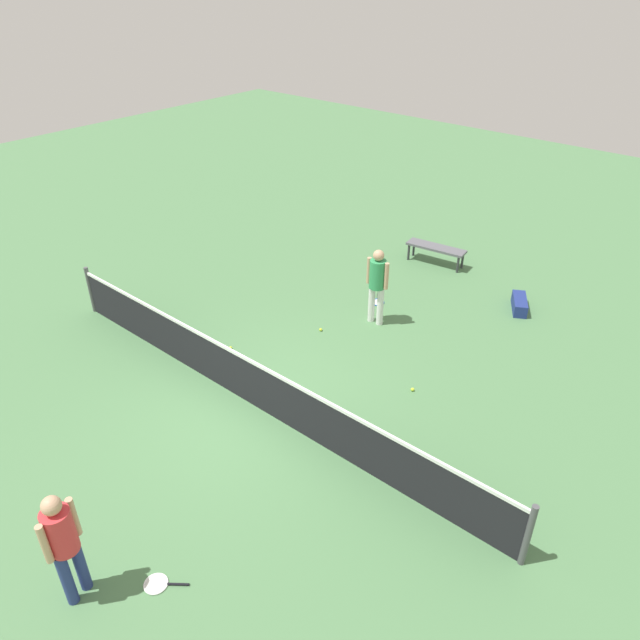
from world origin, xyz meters
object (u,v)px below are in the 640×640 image
Objects in this scene: player_near_side at (377,281)px; courtside_bench at (436,249)px; player_far_side at (63,540)px; tennis_ball_by_net at (231,348)px; tennis_ball_near_player at (413,389)px; equipment_bag at (519,303)px; tennis_ball_midcourt at (321,330)px; tennis_racket_far_player at (158,584)px; tennis_racket_near_player at (377,302)px.

player_near_side reaches higher than courtside_bench.
tennis_ball_by_net is (2.57, -4.88, -0.98)m from player_far_side.
player_near_side is 25.76× the size of tennis_ball_near_player.
player_near_side is 2.03× the size of equipment_bag.
tennis_ball_near_player is at bearing 169.77° from tennis_ball_midcourt.
player_near_side reaches higher than tennis_ball_near_player.
courtside_bench is at bearing -92.14° from tennis_ball_midcourt.
courtside_bench is at bearing -16.08° from equipment_bag.
tennis_ball_by_net is at bearing 59.42° from player_near_side.
tennis_ball_near_player is 0.04× the size of courtside_bench.
tennis_racket_far_player is 5.42m from tennis_ball_near_player.
player_near_side and player_far_side have the same top height.
player_far_side reaches higher than tennis_racket_near_player.
tennis_ball_by_net is (3.21, -4.18, 0.02)m from tennis_racket_far_player.
player_near_side reaches higher than tennis_ball_midcourt.
courtside_bench is 1.84× the size of equipment_bag.
tennis_ball_by_net reaches higher than tennis_racket_far_player.
courtside_bench is (2.11, -10.19, 0.40)m from tennis_racket_far_player.
player_far_side is 11.00m from courtside_bench.
tennis_racket_near_player is at bearing -43.16° from tennis_ball_near_player.
equipment_bag is (-1.15, -10.13, -0.87)m from player_far_side.
tennis_racket_far_player is 9.45m from equipment_bag.
tennis_racket_far_player is 8.53× the size of tennis_ball_near_player.
player_near_side is at bearing -122.88° from tennis_ball_midcourt.
tennis_ball_by_net reaches higher than tennis_racket_near_player.
tennis_ball_by_net is at bearing 54.70° from equipment_bag.
tennis_ball_by_net is 6.43m from equipment_bag.
tennis_ball_near_player is at bearing 136.84° from tennis_racket_near_player.
courtside_bench reaches higher than tennis_racket_near_player.
tennis_racket_near_player is at bearing -58.00° from player_near_side.
tennis_ball_midcourt is at bearing -10.23° from tennis_ball_near_player.
tennis_racket_near_player is at bearing 34.85° from equipment_bag.
tennis_racket_far_player is 0.37× the size of courtside_bench.
courtside_bench is (0.04, -2.55, 0.40)m from tennis_racket_near_player.
tennis_ball_midcourt is (2.27, -5.87, 0.02)m from tennis_racket_far_player.
tennis_ball_near_player and tennis_ball_by_net have the same top height.
tennis_ball_by_net is 0.04× the size of courtside_bench.
tennis_ball_by_net is (1.60, 2.72, -0.98)m from player_near_side.
tennis_ball_near_player and tennis_ball_midcourt have the same top height.
player_far_side reaches higher than tennis_ball_near_player.
tennis_ball_midcourt is at bearing 57.12° from player_near_side.
equipment_bag is (-0.51, -9.43, 0.13)m from tennis_racket_far_player.
tennis_racket_far_player is (-1.60, 6.90, -1.00)m from player_near_side.
tennis_ball_near_player is 4.03m from equipment_bag.
tennis_racket_near_player is at bearing -80.28° from player_far_side.
tennis_racket_near_player is 2.58m from courtside_bench.
tennis_racket_far_player is at bearing 111.11° from tennis_ball_midcourt.
equipment_bag is (-2.78, -3.56, 0.11)m from tennis_ball_midcourt.
equipment_bag is at bearing -127.94° from tennis_ball_midcourt.
player_near_side is at bearing 50.19° from equipment_bag.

